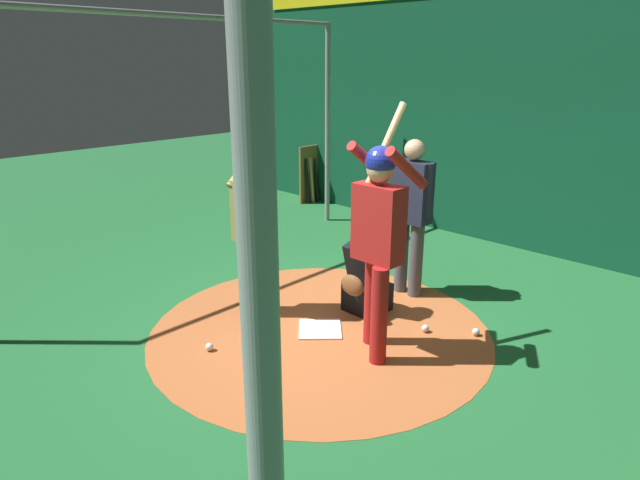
{
  "coord_description": "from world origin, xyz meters",
  "views": [
    {
      "loc": [
        3.5,
        3.4,
        2.59
      ],
      "look_at": [
        0.0,
        0.0,
        0.95
      ],
      "focal_mm": 30.62,
      "sensor_mm": 36.0,
      "label": 1
    }
  ],
  "objects_px": {
    "catcher": "(365,278)",
    "home_plate": "(320,329)",
    "batter": "(379,230)",
    "baseball_1": "(476,332)",
    "visitor": "(253,227)",
    "baseball_0": "(425,328)",
    "baseball_2": "(209,347)",
    "bat_rack": "(312,176)",
    "umpire": "(411,210)"
  },
  "relations": [
    {
      "from": "umpire",
      "to": "baseball_1",
      "type": "height_order",
      "value": "umpire"
    },
    {
      "from": "bat_rack",
      "to": "baseball_2",
      "type": "bearing_deg",
      "value": 35.22
    },
    {
      "from": "bat_rack",
      "to": "baseball_2",
      "type": "distance_m",
      "value": 5.65
    },
    {
      "from": "baseball_0",
      "to": "baseball_1",
      "type": "xyz_separation_m",
      "value": [
        -0.28,
        0.4,
        0.0
      ]
    },
    {
      "from": "bat_rack",
      "to": "baseball_0",
      "type": "distance_m",
      "value": 5.36
    },
    {
      "from": "catcher",
      "to": "bat_rack",
      "type": "height_order",
      "value": "bat_rack"
    },
    {
      "from": "umpire",
      "to": "visitor",
      "type": "distance_m",
      "value": 1.76
    },
    {
      "from": "catcher",
      "to": "baseball_1",
      "type": "height_order",
      "value": "catcher"
    },
    {
      "from": "visitor",
      "to": "catcher",
      "type": "bearing_deg",
      "value": 130.52
    },
    {
      "from": "catcher",
      "to": "visitor",
      "type": "relative_size",
      "value": 0.49
    },
    {
      "from": "catcher",
      "to": "baseball_1",
      "type": "relative_size",
      "value": 13.32
    },
    {
      "from": "batter",
      "to": "visitor",
      "type": "height_order",
      "value": "batter"
    },
    {
      "from": "visitor",
      "to": "bat_rack",
      "type": "xyz_separation_m",
      "value": [
        -3.77,
        -2.92,
        -0.46
      ]
    },
    {
      "from": "bat_rack",
      "to": "baseball_1",
      "type": "relative_size",
      "value": 14.2
    },
    {
      "from": "bat_rack",
      "to": "baseball_2",
      "type": "xyz_separation_m",
      "value": [
        4.6,
        3.25,
        -0.45
      ]
    },
    {
      "from": "umpire",
      "to": "visitor",
      "type": "xyz_separation_m",
      "value": [
        1.53,
        -0.87,
        -0.05
      ]
    },
    {
      "from": "home_plate",
      "to": "batter",
      "type": "height_order",
      "value": "batter"
    },
    {
      "from": "catcher",
      "to": "home_plate",
      "type": "bearing_deg",
      "value": -4.11
    },
    {
      "from": "visitor",
      "to": "baseball_0",
      "type": "relative_size",
      "value": 27.17
    },
    {
      "from": "umpire",
      "to": "bat_rack",
      "type": "distance_m",
      "value": 4.43
    },
    {
      "from": "catcher",
      "to": "visitor",
      "type": "distance_m",
      "value": 1.29
    },
    {
      "from": "baseball_1",
      "to": "visitor",
      "type": "bearing_deg",
      "value": -59.5
    },
    {
      "from": "home_plate",
      "to": "baseball_1",
      "type": "height_order",
      "value": "baseball_1"
    },
    {
      "from": "home_plate",
      "to": "baseball_1",
      "type": "bearing_deg",
      "value": 129.79
    },
    {
      "from": "batter",
      "to": "baseball_1",
      "type": "bearing_deg",
      "value": 149.87
    },
    {
      "from": "catcher",
      "to": "baseball_0",
      "type": "bearing_deg",
      "value": 94.28
    },
    {
      "from": "batter",
      "to": "catcher",
      "type": "bearing_deg",
      "value": -133.87
    },
    {
      "from": "home_plate",
      "to": "catcher",
      "type": "xyz_separation_m",
      "value": [
        -0.64,
        0.05,
        0.38
      ]
    },
    {
      "from": "home_plate",
      "to": "umpire",
      "type": "bearing_deg",
      "value": 176.38
    },
    {
      "from": "umpire",
      "to": "baseball_0",
      "type": "distance_m",
      "value": 1.35
    },
    {
      "from": "home_plate",
      "to": "visitor",
      "type": "height_order",
      "value": "visitor"
    },
    {
      "from": "visitor",
      "to": "baseball_2",
      "type": "xyz_separation_m",
      "value": [
        0.83,
        0.33,
        -0.9
      ]
    },
    {
      "from": "visitor",
      "to": "bat_rack",
      "type": "relative_size",
      "value": 1.91
    },
    {
      "from": "baseball_0",
      "to": "bat_rack",
      "type": "bearing_deg",
      "value": -122.94
    },
    {
      "from": "baseball_1",
      "to": "baseball_2",
      "type": "xyz_separation_m",
      "value": [
        1.99,
        -1.62,
        0.0
      ]
    },
    {
      "from": "batter",
      "to": "baseball_0",
      "type": "relative_size",
      "value": 30.04
    },
    {
      "from": "bat_rack",
      "to": "baseball_1",
      "type": "xyz_separation_m",
      "value": [
        2.62,
        4.87,
        -0.45
      ]
    },
    {
      "from": "bat_rack",
      "to": "baseball_0",
      "type": "xyz_separation_m",
      "value": [
        2.9,
        4.48,
        -0.45
      ]
    },
    {
      "from": "home_plate",
      "to": "baseball_2",
      "type": "xyz_separation_m",
      "value": [
        1.01,
        -0.45,
        0.03
      ]
    },
    {
      "from": "home_plate",
      "to": "baseball_2",
      "type": "relative_size",
      "value": 5.68
    },
    {
      "from": "batter",
      "to": "bat_rack",
      "type": "distance_m",
      "value": 5.64
    },
    {
      "from": "batter",
      "to": "baseball_1",
      "type": "distance_m",
      "value": 1.55
    },
    {
      "from": "umpire",
      "to": "visitor",
      "type": "relative_size",
      "value": 0.88
    },
    {
      "from": "visitor",
      "to": "baseball_1",
      "type": "distance_m",
      "value": 2.44
    },
    {
      "from": "baseball_1",
      "to": "baseball_0",
      "type": "bearing_deg",
      "value": -54.27
    },
    {
      "from": "batter",
      "to": "baseball_0",
      "type": "xyz_separation_m",
      "value": [
        -0.63,
        0.14,
        -1.13
      ]
    },
    {
      "from": "baseball_0",
      "to": "umpire",
      "type": "bearing_deg",
      "value": -133.67
    },
    {
      "from": "bat_rack",
      "to": "batter",
      "type": "bearing_deg",
      "value": 50.89
    },
    {
      "from": "visitor",
      "to": "baseball_0",
      "type": "xyz_separation_m",
      "value": [
        -0.87,
        1.56,
        -0.9
      ]
    },
    {
      "from": "batter",
      "to": "baseball_2",
      "type": "bearing_deg",
      "value": -45.55
    }
  ]
}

